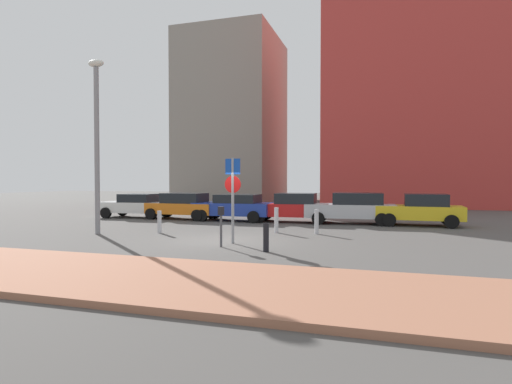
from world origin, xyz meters
The scene contains 17 objects.
ground_plane centered at (0.00, 0.00, 0.00)m, with size 120.00×120.00×0.00m, color #4C4947.
sidewalk_brick centered at (0.00, -6.25, 0.07)m, with size 40.00×3.90×0.14m, color #9E664C.
parked_car_white centered at (-8.50, 7.23, 0.74)m, with size 4.42×2.24×1.42m.
parked_car_orange centered at (-5.42, 7.14, 0.79)m, with size 4.47×2.14×1.50m.
parked_car_blue centered at (-2.23, 7.14, 0.78)m, with size 4.33×2.08×1.46m.
parked_car_red centered at (0.98, 7.39, 0.79)m, with size 4.67×2.13×1.54m.
parked_car_silver centered at (4.09, 7.41, 0.83)m, with size 4.60×2.10×1.59m.
parked_car_yellow centered at (7.38, 7.45, 0.80)m, with size 4.06×2.01×1.56m.
parking_sign_post centered at (0.54, -0.57, 1.90)m, with size 0.60×0.10×3.01m.
parking_meter centered at (0.44, -1.41, 0.88)m, with size 0.18×0.14×1.35m.
street_lamp centered at (-5.69, 0.15, 4.21)m, with size 0.70×0.36×7.17m.
traffic_bollard_near centered at (-3.42, 1.20, 0.47)m, with size 0.18×0.18×0.94m, color #B7B7BC.
traffic_bollard_mid centered at (2.12, -1.87, 0.45)m, with size 0.18×0.18×0.90m, color black.
traffic_bollard_far centered at (2.97, 2.84, 0.51)m, with size 0.17×0.17×1.02m, color #B7B7BC.
traffic_bollard_edge centered at (1.27, 2.77, 0.54)m, with size 0.18×0.18×1.07m, color #B7B7BC.
building_colorful_midrise centered at (8.50, 28.41, 11.85)m, with size 15.79×16.55×23.69m, color #BF3833.
building_under_construction centered at (-11.14, 30.91, 9.39)m, with size 10.40×11.39×18.77m, color gray.
Camera 1 is at (5.55, -14.03, 2.21)m, focal length 28.68 mm.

